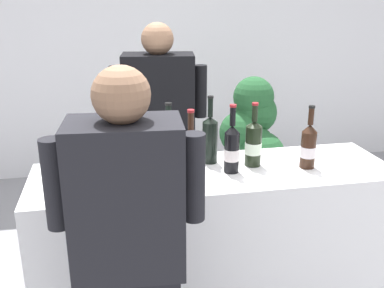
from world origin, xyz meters
TOP-DOWN VIEW (x-y plane):
  - wall_back at (0.00, 2.60)m, footprint 8.00×0.10m
  - counter at (0.00, 0.00)m, footprint 1.82×0.54m
  - wine_bottle_0 at (-0.15, -0.14)m, footprint 0.08×0.08m
  - wine_bottle_1 at (0.07, -0.03)m, footprint 0.08×0.08m
  - wine_bottle_2 at (0.00, 0.12)m, footprint 0.08×0.08m
  - wine_bottle_3 at (0.21, 0.04)m, footprint 0.09×0.09m
  - wine_bottle_4 at (-0.21, 0.12)m, footprint 0.08×0.08m
  - wine_bottle_5 at (0.47, -0.04)m, footprint 0.08×0.08m
  - wine_bottle_6 at (-0.68, -0.15)m, footprint 0.08×0.08m
  - wine_glass at (-0.12, -0.01)m, footprint 0.08×0.08m
  - ice_bucket at (-0.47, 0.14)m, footprint 0.24×0.24m
  - person_server at (-0.20, 0.64)m, footprint 0.58×0.29m
  - potted_shrub at (0.68, 1.36)m, footprint 0.51×0.59m

SIDE VIEW (x-z plane):
  - counter at x=0.00m, z-range 0.00..0.99m
  - potted_shrub at x=0.68m, z-range 0.08..1.27m
  - person_server at x=-0.20m, z-range -0.02..1.66m
  - ice_bucket at x=-0.47m, z-range 1.00..1.19m
  - wine_bottle_6 at x=-0.68m, z-range 0.94..1.27m
  - wine_bottle_5 at x=0.47m, z-range 0.95..1.27m
  - wine_bottle_4 at x=-0.21m, z-range 0.95..1.28m
  - wine_bottle_3 at x=0.21m, z-range 0.95..1.28m
  - wine_glass at x=-0.12m, z-range 1.03..1.21m
  - wine_bottle_1 at x=0.07m, z-range 0.95..1.29m
  - wine_bottle_2 at x=0.00m, z-range 0.95..1.30m
  - wine_bottle_0 at x=-0.15m, z-range 0.95..1.31m
  - wall_back at x=0.00m, z-range 0.00..2.80m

